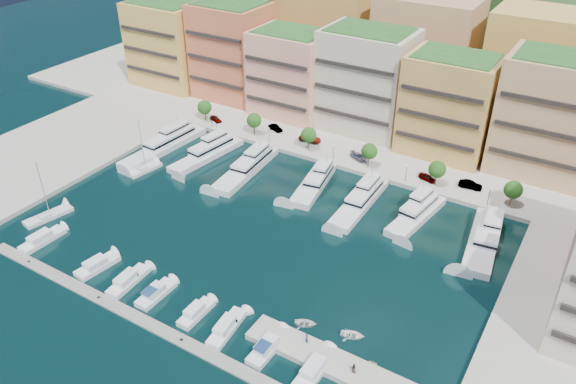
% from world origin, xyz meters
% --- Properties ---
extents(ground, '(400.00, 400.00, 0.00)m').
position_xyz_m(ground, '(0.00, 0.00, 0.00)').
color(ground, black).
rests_on(ground, ground).
extents(north_quay, '(220.00, 64.00, 2.00)m').
position_xyz_m(north_quay, '(0.00, 62.00, 0.00)').
color(north_quay, '#9E998E').
rests_on(north_quay, ground).
extents(west_quay, '(34.00, 76.00, 2.00)m').
position_xyz_m(west_quay, '(-62.00, -8.00, 0.00)').
color(west_quay, '#9E998E').
rests_on(west_quay, ground).
extents(hillside, '(240.00, 40.00, 58.00)m').
position_xyz_m(hillside, '(0.00, 110.00, 0.00)').
color(hillside, '#1D3D19').
rests_on(hillside, ground).
extents(south_pontoon, '(72.00, 2.20, 0.35)m').
position_xyz_m(south_pontoon, '(-3.00, -30.00, 0.00)').
color(south_pontoon, gray).
rests_on(south_pontoon, ground).
extents(finger_pier, '(32.00, 5.00, 2.00)m').
position_xyz_m(finger_pier, '(30.00, -22.00, 0.00)').
color(finger_pier, '#9E998E').
rests_on(finger_pier, ground).
extents(apartment_0, '(22.00, 16.50, 24.80)m').
position_xyz_m(apartment_0, '(-66.00, 49.99, 13.31)').
color(apartment_0, '#E2A452').
rests_on(apartment_0, north_quay).
extents(apartment_1, '(20.00, 16.50, 26.80)m').
position_xyz_m(apartment_1, '(-44.00, 51.99, 14.31)').
color(apartment_1, '#D67147').
rests_on(apartment_1, north_quay).
extents(apartment_2, '(20.00, 15.50, 22.80)m').
position_xyz_m(apartment_2, '(-23.00, 49.99, 12.31)').
color(apartment_2, '#EFB085').
rests_on(apartment_2, north_quay).
extents(apartment_3, '(22.00, 16.50, 25.80)m').
position_xyz_m(apartment_3, '(-2.00, 51.99, 13.81)').
color(apartment_3, beige).
rests_on(apartment_3, north_quay).
extents(apartment_4, '(20.00, 15.50, 23.80)m').
position_xyz_m(apartment_4, '(20.00, 49.99, 12.81)').
color(apartment_4, '#E0A854').
rests_on(apartment_4, north_quay).
extents(apartment_5, '(22.00, 16.50, 26.80)m').
position_xyz_m(apartment_5, '(42.00, 51.99, 14.31)').
color(apartment_5, tan).
rests_on(apartment_5, north_quay).
extents(backblock_0, '(26.00, 18.00, 30.00)m').
position_xyz_m(backblock_0, '(-55.00, 74.00, 16.00)').
color(backblock_0, beige).
rests_on(backblock_0, north_quay).
extents(backblock_1, '(26.00, 18.00, 30.00)m').
position_xyz_m(backblock_1, '(-25.00, 74.00, 16.00)').
color(backblock_1, '#E0A854').
rests_on(backblock_1, north_quay).
extents(backblock_2, '(26.00, 18.00, 30.00)m').
position_xyz_m(backblock_2, '(5.00, 74.00, 16.00)').
color(backblock_2, tan).
rests_on(backblock_2, north_quay).
extents(backblock_3, '(26.00, 18.00, 30.00)m').
position_xyz_m(backblock_3, '(35.00, 74.00, 16.00)').
color(backblock_3, '#E2A452').
rests_on(backblock_3, north_quay).
extents(tree_0, '(3.80, 3.80, 5.65)m').
position_xyz_m(tree_0, '(-40.00, 33.50, 4.74)').
color(tree_0, '#473323').
rests_on(tree_0, north_quay).
extents(tree_1, '(3.80, 3.80, 5.65)m').
position_xyz_m(tree_1, '(-24.00, 33.50, 4.74)').
color(tree_1, '#473323').
rests_on(tree_1, north_quay).
extents(tree_2, '(3.80, 3.80, 5.65)m').
position_xyz_m(tree_2, '(-8.00, 33.50, 4.74)').
color(tree_2, '#473323').
rests_on(tree_2, north_quay).
extents(tree_3, '(3.80, 3.80, 5.65)m').
position_xyz_m(tree_3, '(8.00, 33.50, 4.74)').
color(tree_3, '#473323').
rests_on(tree_3, north_quay).
extents(tree_4, '(3.80, 3.80, 5.65)m').
position_xyz_m(tree_4, '(24.00, 33.50, 4.74)').
color(tree_4, '#473323').
rests_on(tree_4, north_quay).
extents(tree_5, '(3.80, 3.80, 5.65)m').
position_xyz_m(tree_5, '(40.00, 33.50, 4.74)').
color(tree_5, '#473323').
rests_on(tree_5, north_quay).
extents(lamppost_0, '(0.30, 0.30, 4.20)m').
position_xyz_m(lamppost_0, '(-36.00, 31.20, 3.83)').
color(lamppost_0, black).
rests_on(lamppost_0, north_quay).
extents(lamppost_1, '(0.30, 0.30, 4.20)m').
position_xyz_m(lamppost_1, '(-18.00, 31.20, 3.83)').
color(lamppost_1, black).
rests_on(lamppost_1, north_quay).
extents(lamppost_2, '(0.30, 0.30, 4.20)m').
position_xyz_m(lamppost_2, '(0.00, 31.20, 3.83)').
color(lamppost_2, black).
rests_on(lamppost_2, north_quay).
extents(lamppost_3, '(0.30, 0.30, 4.20)m').
position_xyz_m(lamppost_3, '(18.00, 31.20, 3.83)').
color(lamppost_3, black).
rests_on(lamppost_3, north_quay).
extents(lamppost_4, '(0.30, 0.30, 4.20)m').
position_xyz_m(lamppost_4, '(36.00, 31.20, 3.83)').
color(lamppost_4, black).
rests_on(lamppost_4, north_quay).
extents(yacht_0, '(6.15, 26.31, 7.30)m').
position_xyz_m(yacht_0, '(-39.22, 17.06, 1.21)').
color(yacht_0, silver).
rests_on(yacht_0, ground).
extents(yacht_1, '(7.07, 22.01, 7.30)m').
position_xyz_m(yacht_1, '(-27.48, 19.04, 1.09)').
color(yacht_1, silver).
rests_on(yacht_1, ground).
extents(yacht_2, '(6.87, 23.17, 7.30)m').
position_xyz_m(yacht_2, '(-15.49, 18.54, 1.21)').
color(yacht_2, silver).
rests_on(yacht_2, ground).
extents(yacht_3, '(7.70, 19.01, 7.30)m').
position_xyz_m(yacht_3, '(1.12, 20.53, 1.21)').
color(yacht_3, silver).
rests_on(yacht_3, ground).
extents(yacht_4, '(5.14, 21.59, 7.30)m').
position_xyz_m(yacht_4, '(12.98, 19.10, 1.09)').
color(yacht_4, silver).
rests_on(yacht_4, ground).
extents(yacht_5, '(6.84, 18.50, 7.30)m').
position_xyz_m(yacht_5, '(24.79, 20.72, 1.21)').
color(yacht_5, silver).
rests_on(yacht_5, ground).
extents(yacht_6, '(7.79, 21.49, 7.30)m').
position_xyz_m(yacht_6, '(38.65, 19.38, 1.21)').
color(yacht_6, silver).
rests_on(yacht_6, ground).
extents(cruiser_0, '(3.11, 9.06, 2.55)m').
position_xyz_m(cruiser_0, '(-33.19, -24.60, 0.55)').
color(cruiser_0, white).
rests_on(cruiser_0, ground).
extents(cruiser_2, '(3.91, 8.38, 2.55)m').
position_xyz_m(cruiser_2, '(-18.27, -24.59, 0.55)').
color(cruiser_2, white).
rests_on(cruiser_2, ground).
extents(cruiser_3, '(3.27, 8.88, 2.55)m').
position_xyz_m(cruiser_3, '(-10.58, -24.60, 0.55)').
color(cruiser_3, white).
rests_on(cruiser_3, ground).
extents(cruiser_4, '(2.77, 7.52, 2.66)m').
position_xyz_m(cruiser_4, '(-4.28, -24.60, 0.57)').
color(cruiser_4, white).
rests_on(cruiser_4, ground).
extents(cruiser_5, '(2.44, 7.06, 2.55)m').
position_xyz_m(cruiser_5, '(4.40, -24.58, 0.55)').
color(cruiser_5, white).
rests_on(cruiser_5, ground).
extents(cruiser_6, '(3.44, 8.91, 2.55)m').
position_xyz_m(cruiser_6, '(10.56, -24.60, 0.55)').
color(cruiser_6, white).
rests_on(cruiser_6, ground).
extents(cruiser_7, '(2.89, 8.12, 2.66)m').
position_xyz_m(cruiser_7, '(18.20, -24.61, 0.57)').
color(cruiser_7, white).
rests_on(cruiser_7, ground).
extents(cruiser_8, '(2.87, 8.73, 2.55)m').
position_xyz_m(cruiser_8, '(26.21, -24.60, 0.55)').
color(cruiser_8, white).
rests_on(cruiser_8, ground).
extents(sailboat_0, '(4.84, 10.05, 13.20)m').
position_xyz_m(sailboat_0, '(-39.03, -18.64, 0.31)').
color(sailboat_0, silver).
rests_on(sailboat_0, ground).
extents(sailboat_2, '(4.01, 8.64, 13.20)m').
position_xyz_m(sailboat_2, '(-35.90, 5.71, 0.32)').
color(sailboat_2, silver).
rests_on(sailboat_2, ground).
extents(tender_2, '(4.41, 3.72, 0.78)m').
position_xyz_m(tender_2, '(27.89, -15.52, 0.39)').
color(tender_2, white).
rests_on(tender_2, ground).
extents(tender_0, '(4.27, 3.72, 0.74)m').
position_xyz_m(tender_0, '(20.49, -17.13, 0.37)').
color(tender_0, silver).
rests_on(tender_0, ground).
extents(tender_3, '(1.87, 1.70, 0.85)m').
position_xyz_m(tender_3, '(32.96, -19.00, 0.43)').
color(tender_3, beige).
rests_on(tender_3, ground).
extents(car_0, '(4.41, 2.97, 1.40)m').
position_xyz_m(car_0, '(-37.22, 34.44, 1.70)').
color(car_0, gray).
rests_on(car_0, north_quay).
extents(car_1, '(4.71, 2.90, 1.46)m').
position_xyz_m(car_1, '(-20.44, 37.96, 1.73)').
color(car_1, gray).
rests_on(car_1, north_quay).
extents(car_2, '(5.82, 2.95, 1.58)m').
position_xyz_m(car_2, '(-9.64, 37.20, 1.79)').
color(car_2, gray).
rests_on(car_2, north_quay).
extents(car_3, '(5.00, 3.60, 1.34)m').
position_xyz_m(car_3, '(4.57, 35.26, 1.67)').
color(car_3, gray).
rests_on(car_3, north_quay).
extents(car_4, '(4.39, 2.74, 1.39)m').
position_xyz_m(car_4, '(21.92, 34.33, 1.70)').
color(car_4, gray).
rests_on(car_4, north_quay).
extents(car_5, '(5.07, 2.10, 1.63)m').
position_xyz_m(car_5, '(31.00, 35.94, 1.82)').
color(car_5, gray).
rests_on(car_5, north_quay).
extents(person_0, '(0.73, 0.74, 1.72)m').
position_xyz_m(person_0, '(22.90, -21.00, 1.86)').
color(person_0, '#222E44').
rests_on(person_0, finger_pier).
extents(person_1, '(0.88, 0.72, 1.68)m').
position_xyz_m(person_1, '(31.29, -22.36, 1.84)').
color(person_1, '#452C29').
rests_on(person_1, finger_pier).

